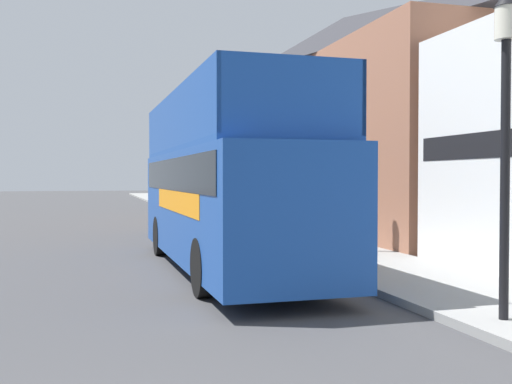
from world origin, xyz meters
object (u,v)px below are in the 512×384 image
tour_bus (224,193)px  parked_car_ahead_of_bus (199,216)px  lamp_post_second (303,125)px  lamp_post_nearest (506,93)px

tour_bus → parked_car_ahead_of_bus: 7.91m
lamp_post_second → tour_bus: bearing=-144.8°
tour_bus → lamp_post_nearest: 7.05m
tour_bus → lamp_post_second: bearing=34.6°
lamp_post_nearest → lamp_post_second: (0.04, 8.22, 0.24)m
lamp_post_second → lamp_post_nearest: bearing=-90.2°
tour_bus → lamp_post_nearest: (2.56, -6.39, 1.53)m
parked_car_ahead_of_bus → tour_bus: bearing=-95.5°
parked_car_ahead_of_bus → lamp_post_second: (1.78, -5.97, 2.80)m
parked_car_ahead_of_bus → lamp_post_nearest: lamp_post_nearest is taller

